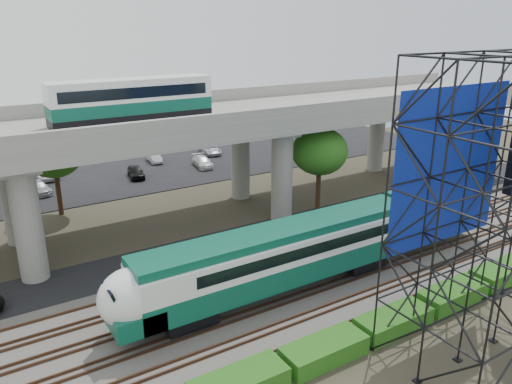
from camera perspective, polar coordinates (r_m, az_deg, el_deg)
ground at (r=29.45m, az=0.68°, el=-14.86°), size 140.00×140.00×0.00m
ballast_bed at (r=30.83m, az=-1.38°, el=-12.95°), size 90.00×12.00×0.20m
service_road at (r=37.53m, az=-8.06°, el=-7.09°), size 90.00×5.00×0.08m
parking_lot at (r=58.50m, az=-17.59°, el=1.78°), size 90.00×18.00×0.08m
harbor_water at (r=79.43m, az=-21.78°, el=5.66°), size 140.00×40.00×0.03m
rail_tracks at (r=30.73m, az=-1.38°, el=-12.67°), size 90.00×9.52×0.16m
commuter_train at (r=31.96m, az=6.21°, el=-6.17°), size 29.30×3.06×4.30m
overpass at (r=39.73m, az=-12.02°, el=6.64°), size 80.00×12.00×12.40m
scaffold_tower at (r=26.46m, az=25.94°, el=-2.73°), size 9.36×6.36×15.00m
hedge_strip at (r=26.80m, az=7.79°, el=-17.44°), size 34.60×1.80×1.20m
trees at (r=39.26m, az=-18.09°, el=1.98°), size 40.94×16.94×7.69m
parked_cars at (r=58.10m, az=-17.31°, el=2.38°), size 36.62×9.69×1.32m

